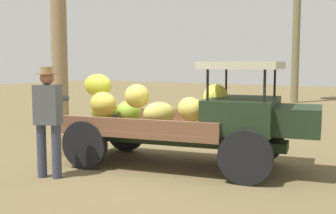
% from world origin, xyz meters
% --- Properties ---
extents(ground_plane, '(60.00, 60.00, 0.00)m').
position_xyz_m(ground_plane, '(0.00, 0.00, 0.00)').
color(ground_plane, brown).
extents(truck, '(4.65, 2.53, 1.86)m').
position_xyz_m(truck, '(0.76, 0.35, 0.90)').
color(truck, black).
rests_on(truck, ground).
extents(farmer, '(0.56, 0.52, 1.78)m').
position_xyz_m(farmer, '(-0.84, -1.54, 1.01)').
color(farmer, '#363A50').
rests_on(farmer, ground).
extents(wooden_crate, '(0.55, 0.56, 0.44)m').
position_xyz_m(wooden_crate, '(-1.69, -0.15, 0.22)').
color(wooden_crate, olive).
rests_on(wooden_crate, ground).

